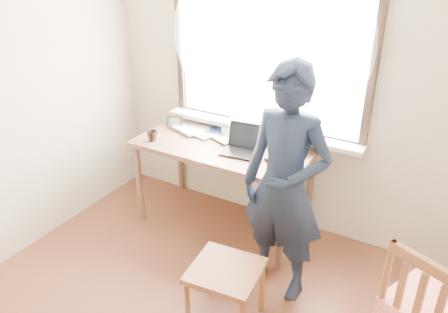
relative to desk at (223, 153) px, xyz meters
The scene contains 12 objects.
room_shell 1.73m from the desk, 74.11° to the right, with size 3.52×4.02×2.61m.
desk is the anchor object (origin of this frame).
laptop 0.27m from the desk, ahead, with size 0.36×0.30×0.23m.
mug_white 0.22m from the desk, 105.34° to the left, with size 0.12×0.12×0.10m, color white.
mug_dark 0.65m from the desk, 157.53° to the right, with size 0.10×0.10×0.09m, color black.
mouse 0.51m from the desk, 11.66° to the right, with size 0.08×0.06×0.03m, color black.
desk_clutter 0.45m from the desk, 151.68° to the left, with size 0.68×0.51×0.04m.
book_a 0.39m from the desk, 152.95° to the left, with size 0.21×0.28×0.03m, color white.
book_b 0.49m from the desk, 31.83° to the left, with size 0.16×0.22×0.02m, color white.
picture_frame 0.61m from the desk, behind, with size 0.14×0.06×0.11m.
work_chair 1.25m from the desk, 59.08° to the right, with size 0.50×0.48×0.47m.
person 0.95m from the desk, 32.31° to the right, with size 0.65×0.42×1.77m, color black.
Camera 1 is at (1.32, -1.37, 2.42)m, focal length 35.00 mm.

